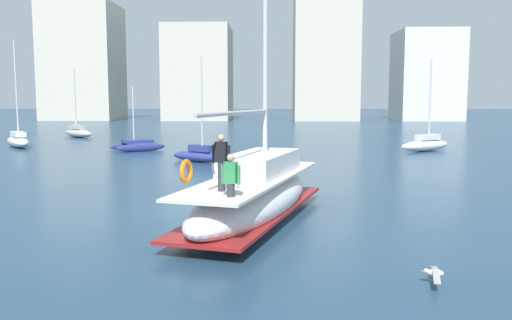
{
  "coord_description": "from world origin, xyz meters",
  "views": [
    {
      "loc": [
        2.39,
        -19.19,
        4.0
      ],
      "look_at": [
        1.81,
        0.06,
        1.8
      ],
      "focal_mm": 37.53,
      "sensor_mm": 36.0,
      "label": 1
    }
  ],
  "objects_px": {
    "moored_cutter_left": "(138,145)",
    "seagull": "(435,272)",
    "moored_catamaran": "(199,154)",
    "moored_cutter_right": "(78,132)",
    "moored_sloop_near": "(18,140)",
    "moored_sloop_far": "(426,144)",
    "main_sailboat": "(255,194)"
  },
  "relations": [
    {
      "from": "moored_sloop_far",
      "to": "moored_catamaran",
      "type": "bearing_deg",
      "value": -154.97
    },
    {
      "from": "moored_cutter_right",
      "to": "moored_cutter_left",
      "type": "bearing_deg",
      "value": -55.19
    },
    {
      "from": "moored_sloop_near",
      "to": "moored_cutter_right",
      "type": "distance_m",
      "value": 11.49
    },
    {
      "from": "moored_cutter_left",
      "to": "moored_cutter_right",
      "type": "relative_size",
      "value": 0.71
    },
    {
      "from": "moored_sloop_near",
      "to": "moored_cutter_right",
      "type": "bearing_deg",
      "value": 85.55
    },
    {
      "from": "moored_cutter_left",
      "to": "moored_catamaran",
      "type": "bearing_deg",
      "value": -51.7
    },
    {
      "from": "moored_sloop_near",
      "to": "moored_cutter_left",
      "type": "xyz_separation_m",
      "value": [
        10.77,
        -2.75,
        -0.13
      ]
    },
    {
      "from": "moored_catamaran",
      "to": "moored_sloop_near",
      "type": "bearing_deg",
      "value": 148.65
    },
    {
      "from": "moored_sloop_far",
      "to": "moored_cutter_right",
      "type": "relative_size",
      "value": 1.0
    },
    {
      "from": "moored_sloop_near",
      "to": "moored_cutter_right",
      "type": "height_order",
      "value": "moored_sloop_near"
    },
    {
      "from": "moored_catamaran",
      "to": "moored_cutter_right",
      "type": "distance_m",
      "value": 26.64
    },
    {
      "from": "moored_catamaran",
      "to": "main_sailboat",
      "type": "bearing_deg",
      "value": -75.99
    },
    {
      "from": "main_sailboat",
      "to": "moored_sloop_far",
      "type": "distance_m",
      "value": 27.13
    },
    {
      "from": "seagull",
      "to": "moored_cutter_right",
      "type": "bearing_deg",
      "value": 118.5
    },
    {
      "from": "main_sailboat",
      "to": "seagull",
      "type": "distance_m",
      "value": 7.28
    },
    {
      "from": "moored_sloop_far",
      "to": "moored_catamaran",
      "type": "xyz_separation_m",
      "value": [
        -16.49,
        -7.7,
        -0.07
      ]
    },
    {
      "from": "moored_cutter_left",
      "to": "moored_cutter_right",
      "type": "bearing_deg",
      "value": 124.81
    },
    {
      "from": "moored_cutter_left",
      "to": "moored_cutter_right",
      "type": "distance_m",
      "value": 17.3
    },
    {
      "from": "moored_cutter_left",
      "to": "moored_sloop_near",
      "type": "bearing_deg",
      "value": 165.66
    },
    {
      "from": "moored_sloop_far",
      "to": "moored_catamaran",
      "type": "distance_m",
      "value": 18.2
    },
    {
      "from": "moored_sloop_far",
      "to": "moored_cutter_right",
      "type": "bearing_deg",
      "value": 156.71
    },
    {
      "from": "seagull",
      "to": "moored_sloop_far",
      "type": "bearing_deg",
      "value": 74.59
    },
    {
      "from": "main_sailboat",
      "to": "moored_cutter_left",
      "type": "bearing_deg",
      "value": 112.6
    },
    {
      "from": "moored_sloop_near",
      "to": "moored_sloop_far",
      "type": "distance_m",
      "value": 33.15
    },
    {
      "from": "moored_sloop_far",
      "to": "seagull",
      "type": "bearing_deg",
      "value": -105.41
    },
    {
      "from": "main_sailboat",
      "to": "seagull",
      "type": "bearing_deg",
      "value": -55.65
    },
    {
      "from": "moored_catamaran",
      "to": "moored_cutter_left",
      "type": "xyz_separation_m",
      "value": [
        -5.8,
        7.34,
        -0.02
      ]
    },
    {
      "from": "moored_cutter_right",
      "to": "seagull",
      "type": "distance_m",
      "value": 50.02
    },
    {
      "from": "moored_sloop_far",
      "to": "moored_cutter_right",
      "type": "height_order",
      "value": "moored_sloop_far"
    },
    {
      "from": "main_sailboat",
      "to": "moored_catamaran",
      "type": "bearing_deg",
      "value": 104.01
    },
    {
      "from": "moored_catamaran",
      "to": "moored_cutter_right",
      "type": "bearing_deg",
      "value": 126.04
    },
    {
      "from": "moored_cutter_left",
      "to": "seagull",
      "type": "bearing_deg",
      "value": -64.82
    }
  ]
}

